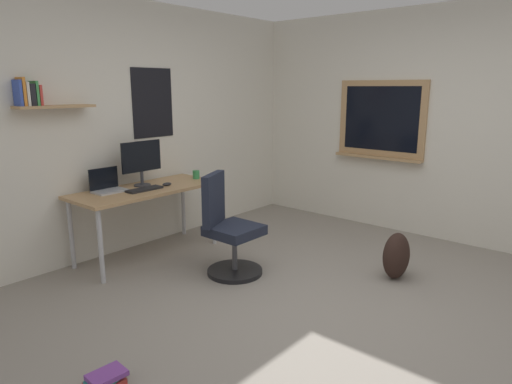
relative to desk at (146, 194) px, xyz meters
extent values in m
plane|color=gray|center=(0.11, -2.05, -0.65)|extent=(5.20, 5.20, 0.00)
cube|color=silver|center=(0.11, 0.40, 0.65)|extent=(5.00, 0.10, 2.60)
cube|color=tan|center=(-0.73, 0.25, 0.90)|extent=(0.68, 0.20, 0.02)
cube|color=black|center=(0.39, 0.34, 0.90)|extent=(0.52, 0.01, 0.74)
cube|color=#3851B2|center=(-1.03, 0.27, 1.02)|extent=(0.03, 0.14, 0.22)
cube|color=orange|center=(-1.00, 0.27, 1.03)|extent=(0.02, 0.14, 0.24)
cube|color=silver|center=(-0.97, 0.27, 1.01)|extent=(0.02, 0.14, 0.20)
cube|color=black|center=(-0.93, 0.27, 1.00)|extent=(0.04, 0.14, 0.19)
cube|color=#3D934C|center=(-0.89, 0.27, 1.01)|extent=(0.02, 0.14, 0.21)
cube|color=#C63833|center=(-0.86, 0.27, 1.00)|extent=(0.02, 0.14, 0.18)
cube|color=silver|center=(2.56, -2.05, 0.65)|extent=(0.10, 5.00, 2.60)
cube|color=tan|center=(2.49, -1.33, 0.70)|extent=(0.04, 1.10, 0.90)
cube|color=black|center=(2.48, -1.33, 0.70)|extent=(0.01, 0.94, 0.76)
cube|color=tan|center=(2.45, -1.33, 0.23)|extent=(0.12, 1.10, 0.03)
cube|color=tan|center=(0.00, 0.00, 0.05)|extent=(1.51, 0.64, 0.03)
cylinder|color=#B7B7BC|center=(-0.70, -0.26, -0.31)|extent=(0.04, 0.04, 0.69)
cylinder|color=#B7B7BC|center=(0.70, -0.26, -0.31)|extent=(0.04, 0.04, 0.69)
cylinder|color=#B7B7BC|center=(-0.70, 0.26, -0.31)|extent=(0.04, 0.04, 0.69)
cylinder|color=#B7B7BC|center=(0.70, 0.26, -0.31)|extent=(0.04, 0.04, 0.69)
cylinder|color=black|center=(0.23, -1.01, -0.63)|extent=(0.52, 0.52, 0.04)
cylinder|color=#4C4C51|center=(0.23, -1.01, -0.44)|extent=(0.05, 0.05, 0.34)
cube|color=#1E2333|center=(0.23, -1.01, -0.23)|extent=(0.44, 0.44, 0.09)
cube|color=#1E2333|center=(0.15, -0.83, 0.06)|extent=(0.39, 0.23, 0.48)
cube|color=#ADAFB5|center=(-0.34, 0.11, 0.08)|extent=(0.31, 0.21, 0.02)
cube|color=black|center=(-0.34, 0.21, 0.19)|extent=(0.31, 0.01, 0.21)
cylinder|color=#38383D|center=(0.04, 0.11, 0.08)|extent=(0.17, 0.17, 0.01)
cylinder|color=#38383D|center=(0.04, 0.11, 0.15)|extent=(0.03, 0.03, 0.14)
cube|color=black|center=(0.04, 0.10, 0.38)|extent=(0.46, 0.02, 0.31)
cube|color=black|center=(-0.08, -0.08, 0.08)|extent=(0.37, 0.13, 0.02)
ellipsoid|color=#262628|center=(0.20, -0.08, 0.09)|extent=(0.10, 0.06, 0.03)
cylinder|color=#338C4C|center=(0.66, -0.03, 0.11)|extent=(0.08, 0.08, 0.09)
ellipsoid|color=black|center=(1.11, -2.21, -0.44)|extent=(0.32, 0.22, 0.43)
cube|color=#C63833|center=(-1.48, -1.57, -0.63)|extent=(0.22, 0.17, 0.04)
cube|color=teal|center=(-1.47, -1.57, -0.60)|extent=(0.24, 0.19, 0.03)
cube|color=#7A3D99|center=(-1.47, -1.59, -0.57)|extent=(0.22, 0.16, 0.03)
camera|label=1|loc=(-2.68, -3.77, 1.07)|focal=31.79mm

